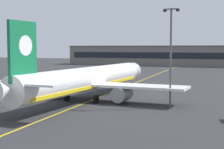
{
  "coord_description": "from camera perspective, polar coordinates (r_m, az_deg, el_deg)",
  "views": [
    {
      "loc": [
        24.77,
        -38.57,
        8.53
      ],
      "look_at": [
        5.61,
        9.13,
        4.47
      ],
      "focal_mm": 54.83,
      "sensor_mm": 36.0,
      "label": 1
    }
  ],
  "objects": [
    {
      "name": "apron_lamp_post",
      "position": [
        48.62,
        9.76,
        3.02
      ],
      "size": [
        2.24,
        0.9,
        14.01
      ],
      "color": "#515156",
      "rests_on": "ground"
    },
    {
      "name": "ground_plane",
      "position": [
        46.62,
        -10.7,
        -6.11
      ],
      "size": [
        400.0,
        400.0,
        0.0
      ],
      "primitive_type": "plane",
      "color": "#2D2D30"
    },
    {
      "name": "terminal_building",
      "position": [
        160.93,
        14.72,
        3.01
      ],
      "size": [
        129.97,
        12.4,
        9.46
      ],
      "color": "slate",
      "rests_on": "ground"
    },
    {
      "name": "safety_cone_by_nose_gear",
      "position": [
        69.45,
        2.27,
        -2.33
      ],
      "size": [
        0.44,
        0.44,
        0.55
      ],
      "color": "orange",
      "rests_on": "ground"
    },
    {
      "name": "airliner_foreground",
      "position": [
        54.89,
        -4.22,
        -0.89
      ],
      "size": [
        32.18,
        41.5,
        11.65
      ],
      "color": "white",
      "rests_on": "ground"
    },
    {
      "name": "taxiway_centreline",
      "position": [
        73.4,
        2.01,
        -2.16
      ],
      "size": [
        11.86,
        179.65,
        0.01
      ],
      "primitive_type": "cube",
      "rotation": [
        0.0,
        0.0,
        0.06
      ],
      "color": "yellow",
      "rests_on": "ground"
    }
  ]
}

